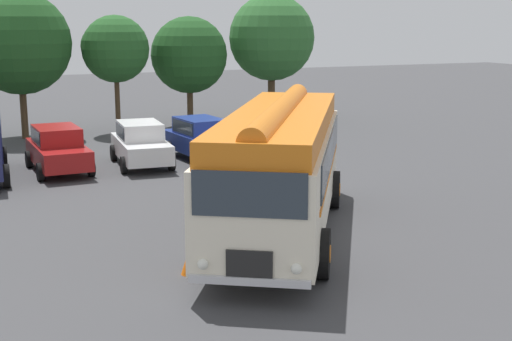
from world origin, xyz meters
The scene contains 10 objects.
ground_plane centered at (0.00, 0.00, 0.00)m, with size 120.00×120.00×0.00m, color #3D3D3F.
vintage_bus centered at (-0.55, 0.44, 1.89)m, with size 7.53×9.80×3.49m.
car_near_left centered at (-4.49, 10.84, 0.85)m, with size 2.03×4.24×1.66m.
car_mid_left centered at (-1.41, 10.73, 0.85)m, with size 2.24×4.33×1.66m.
car_mid_right centered at (1.10, 10.88, 0.85)m, with size 2.24×4.33×1.66m.
tree_centre centered at (-4.76, 19.29, 4.40)m, with size 4.75×4.75×6.82m.
tree_right_of_centre centered at (-0.41, 19.01, 4.14)m, with size 3.24×3.24×5.75m.
tree_far_right centered at (3.65, 19.72, 3.68)m, with size 3.95×3.95×5.70m.
tree_extra_right centered at (8.44, 20.13, 4.57)m, with size 4.67×4.67×6.89m.
traffic_cone centered at (-3.69, -1.46, 0.28)m, with size 0.36×0.36×0.55m, color orange.
Camera 1 is at (-8.45, -15.55, 5.43)m, focal length 50.00 mm.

